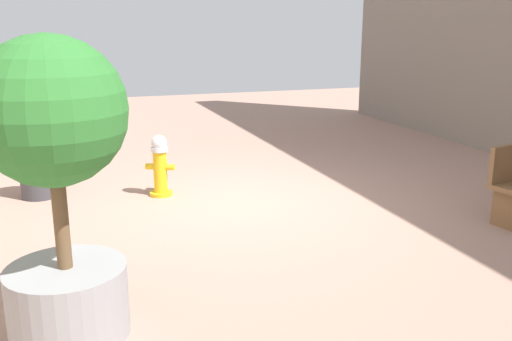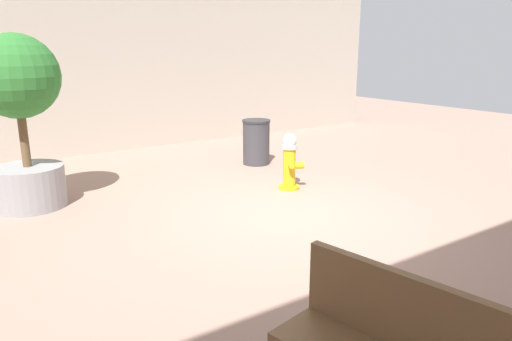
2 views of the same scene
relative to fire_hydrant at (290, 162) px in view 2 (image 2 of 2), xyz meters
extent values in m
plane|color=#9E7A6B|center=(-1.04, 0.74, -0.43)|extent=(23.40, 23.40, 0.00)
cylinder|color=gold|center=(0.00, 0.01, -0.40)|extent=(0.32, 0.32, 0.05)
cylinder|color=gold|center=(0.00, 0.01, -0.09)|extent=(0.19, 0.19, 0.58)
cylinder|color=silver|center=(0.00, 0.01, 0.23)|extent=(0.23, 0.23, 0.06)
sphere|color=silver|center=(0.00, 0.01, 0.32)|extent=(0.22, 0.22, 0.22)
cylinder|color=gold|center=(0.13, -0.06, -0.02)|extent=(0.15, 0.14, 0.08)
cylinder|color=gold|center=(-0.12, 0.07, -0.02)|extent=(0.15, 0.14, 0.08)
cylinder|color=gold|center=(-0.07, -0.13, -0.06)|extent=(0.16, 0.17, 0.11)
cube|color=brown|center=(-4.14, 2.35, 0.30)|extent=(1.44, 0.35, 0.44)
cylinder|color=gray|center=(1.30, 3.41, -0.15)|extent=(0.90, 0.90, 0.56)
cylinder|color=brown|center=(1.30, 3.41, 0.56)|extent=(0.11, 0.11, 0.86)
sphere|color=#2D722D|center=(1.30, 3.41, 1.31)|extent=(1.08, 1.08, 1.08)
cylinder|color=#38383D|center=(1.60, -0.47, -0.04)|extent=(0.49, 0.49, 0.78)
cylinder|color=#2C2C30|center=(1.60, -0.47, 0.37)|extent=(0.51, 0.51, 0.04)
camera|label=1|loc=(1.22, 7.58, 1.92)|focal=39.63mm
camera|label=2|loc=(-5.45, 4.28, 1.68)|focal=33.19mm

